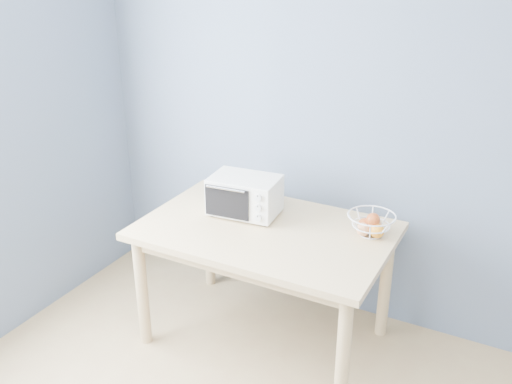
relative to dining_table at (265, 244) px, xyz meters
The scene contains 4 objects.
room 1.91m from the dining_table, 71.36° to the right, with size 4.01×4.51×2.61m.
dining_table is the anchor object (origin of this frame).
toaster_oven 0.32m from the dining_table, 153.14° to the left, with size 0.42×0.33×0.23m.
fruit_basket 0.60m from the dining_table, 19.19° to the left, with size 0.32×0.32×0.13m.
Camera 1 is at (0.72, -0.86, 2.21)m, focal length 40.00 mm.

